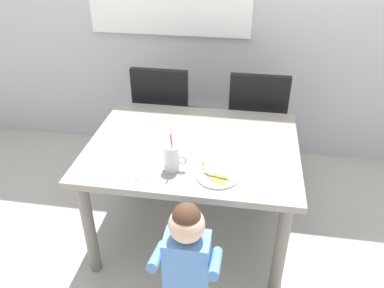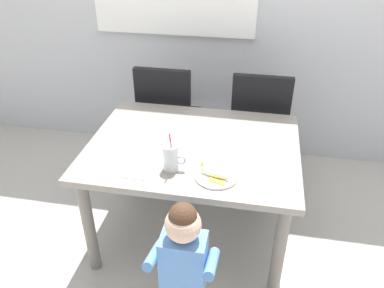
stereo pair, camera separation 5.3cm
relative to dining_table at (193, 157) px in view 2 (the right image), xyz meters
The scene contains 9 objects.
ground_plane 0.63m from the dining_table, ahead, with size 24.00×24.00×0.00m, color #B7B2A8.
dining_table is the anchor object (origin of this frame).
dining_chair_left 0.78m from the dining_table, 116.05° to the left, with size 0.44×0.45×0.96m.
dining_chair_right 0.80m from the dining_table, 61.42° to the left, with size 0.44×0.45×0.96m.
toddler_standing 0.70m from the dining_table, 83.39° to the right, with size 0.33×0.24×0.84m.
milk_cup 0.33m from the dining_table, 104.30° to the right, with size 0.13×0.08×0.25m.
snack_plate 0.37m from the dining_table, 59.56° to the right, with size 0.23×0.23×0.01m, color white.
peeled_banana 0.39m from the dining_table, 61.19° to the right, with size 0.18×0.13×0.07m.
paper_napkin 0.42m from the dining_table, 125.04° to the right, with size 0.15×0.15×0.00m, color white.
Camera 2 is at (0.36, -1.95, 1.95)m, focal length 36.10 mm.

